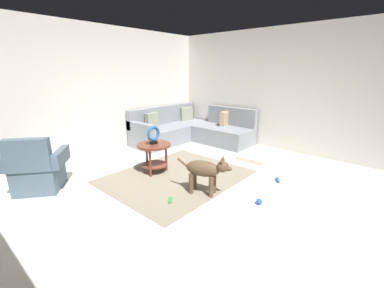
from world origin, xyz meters
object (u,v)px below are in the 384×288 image
torus_sculpture (153,134)px  armchair (37,171)px  dog_toy_rope (170,200)px  side_table (154,150)px  dog (205,171)px  sectional_couch (190,131)px  dog_toy_ball (259,202)px  dog_toy_bone (278,180)px  dog_bed_mat (258,156)px

torus_sculpture → armchair: bearing=154.4°
dog_toy_rope → side_table: bearing=60.2°
side_table → dog: dog is taller
sectional_couch → dog: bearing=-133.8°
dog_toy_ball → dog_toy_rope: dog_toy_ball is taller
dog → dog_toy_ball: dog is taller
sectional_couch → armchair: bearing=-178.6°
armchair → dog_toy_ball: bearing=-18.2°
side_table → dog_toy_rope: side_table is taller
torus_sculpture → sectional_couch: bearing=24.2°
dog_toy_ball → dog_toy_bone: (0.89, 0.11, -0.01)m
armchair → dog: 2.56m
dog_toy_rope → dog_bed_mat: bearing=-1.6°
dog_toy_rope → dog_toy_bone: dog_toy_bone is taller
sectional_couch → dog_bed_mat: bearing=-90.4°
dog_bed_mat → dog_toy_rope: bearing=178.4°
armchair → dog_toy_rope: size_ratio=6.88×
sectional_couch → dog_toy_rope: sectional_couch is taller
dog_bed_mat → dog_toy_rope: size_ratio=5.51×
torus_sculpture → dog: size_ratio=0.40×
dog_toy_bone → side_table: bearing=120.8°
dog_toy_rope → dog_toy_bone: size_ratio=0.81×
side_table → sectional_couch: bearing=24.2°
side_table → dog: bearing=-92.2°
armchair → dog_toy_bone: (2.74, -2.64, -0.29)m
dog → side_table: bearing=-112.0°
torus_sculpture → dog_toy_ball: (0.21, -1.96, -0.67)m
sectional_couch → dog_bed_mat: sectional_couch is taller
dog_toy_bone → armchair: bearing=136.2°
sectional_couch → dog_toy_ball: bearing=-121.6°
sectional_couch → torus_sculpture: sectional_couch is taller
armchair → dog_bed_mat: size_ratio=1.25×
sectional_couch → dog_toy_bone: 2.87m
armchair → torus_sculpture: (1.65, -0.79, 0.39)m
side_table → dog_toy_ball: 2.01m
side_table → dog_toy_ball: size_ratio=7.02×
sectional_couch → armchair: 3.61m
sectional_couch → dog: sectional_couch is taller
dog_toy_ball → dog_bed_mat: bearing=27.5°
dog_bed_mat → dog_toy_ball: dog_bed_mat is taller
armchair → dog_toy_rope: 2.10m
dog → dog_toy_bone: bearing=130.9°
dog_toy_rope → dog_toy_bone: (1.66, -0.86, 0.00)m
dog_bed_mat → dog_toy_bone: bearing=-136.9°
dog_toy_ball → dog_toy_bone: size_ratio=0.48×
dog_toy_bone → sectional_couch: bearing=72.5°
dog_bed_mat → dog_toy_ball: (-1.74, -0.91, -0.00)m
dog_toy_bone → dog_bed_mat: bearing=43.1°
sectional_couch → dog_toy_rope: bearing=-143.5°
dog_bed_mat → dog_toy_bone: size_ratio=4.44×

